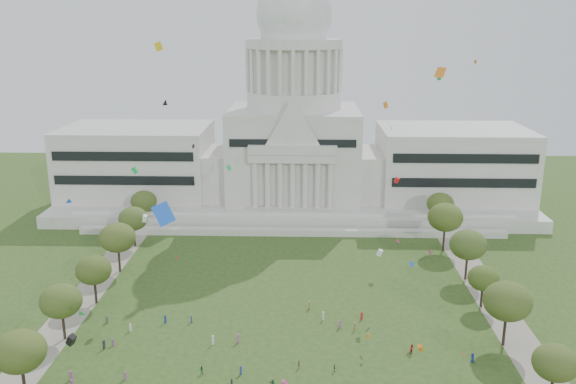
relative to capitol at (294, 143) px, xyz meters
name	(u,v)px	position (x,y,z in m)	size (l,w,h in m)	color
capitol	(294,143)	(0.00, 0.00, 0.00)	(160.00, 64.50, 91.30)	beige
path_left	(74,310)	(-48.00, -83.59, -22.28)	(8.00, 160.00, 0.04)	gray
path_right	(503,316)	(48.00, -83.59, -22.28)	(8.00, 160.00, 0.04)	gray
row_tree_l_1	(20,352)	(-44.07, -116.55, -13.34)	(8.86, 8.86, 12.59)	black
row_tree_r_1	(555,363)	(46.22, -115.34, -14.64)	(7.58, 7.58, 10.78)	black
row_tree_l_2	(61,301)	(-45.04, -96.29, -13.79)	(8.42, 8.42, 11.97)	black
row_tree_r_2	(507,301)	(44.17, -96.15, -12.64)	(9.55, 9.55, 13.58)	black
row_tree_l_3	(94,270)	(-44.09, -79.67, -14.09)	(8.12, 8.12, 11.55)	black
row_tree_r_3	(483,278)	(44.40, -79.10, -15.21)	(7.01, 7.01, 9.98)	black
row_tree_l_4	(117,238)	(-44.08, -61.17, -12.90)	(9.29, 9.29, 13.21)	black
row_tree_r_4	(468,245)	(44.76, -63.55, -13.01)	(9.19, 9.19, 13.06)	black
row_tree_l_5	(133,219)	(-45.22, -42.58, -13.88)	(8.33, 8.33, 11.85)	black
row_tree_r_5	(445,217)	(43.49, -43.40, -12.37)	(9.82, 9.82, 13.96)	black
row_tree_l_6	(144,201)	(-46.87, -24.45, -14.02)	(8.19, 8.19, 11.64)	black
row_tree_r_6	(440,204)	(45.96, -25.46, -13.79)	(8.42, 8.42, 11.97)	black
person_0	(473,358)	(36.32, -102.70, -21.37)	(0.91, 0.59, 1.86)	navy
person_2	(412,349)	(25.29, -99.93, -21.29)	(0.97, 0.60, 2.00)	#B21E1E
person_4	(299,365)	(3.14, -105.95, -21.49)	(0.94, 0.51, 1.61)	olive
person_5	(273,384)	(-1.40, -112.56, -21.39)	(1.67, 0.66, 1.81)	#33723F
person_8	(202,370)	(-14.80, -108.31, -21.48)	(0.79, 0.49, 1.62)	#33723F
person_10	(334,368)	(9.77, -106.84, -21.59)	(0.83, 0.45, 1.41)	#33723F
distant_crowd	(218,346)	(-12.96, -99.77, -21.42)	(56.01, 35.77, 1.93)	#994C8C
kite_swarm	(288,235)	(1.12, -104.03, 3.59)	(96.46, 105.34, 55.97)	orange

